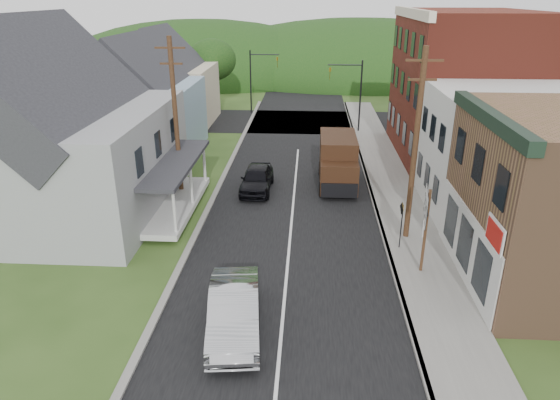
% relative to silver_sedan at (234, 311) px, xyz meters
% --- Properties ---
extents(ground, '(120.00, 120.00, 0.00)m').
position_rel_silver_sedan_xyz_m(ground, '(1.65, 4.09, -0.81)').
color(ground, '#2D4719').
rests_on(ground, ground).
extents(road, '(9.00, 90.00, 0.02)m').
position_rel_silver_sedan_xyz_m(road, '(1.65, 14.09, -0.81)').
color(road, black).
rests_on(road, ground).
extents(cross_road, '(60.00, 9.00, 0.02)m').
position_rel_silver_sedan_xyz_m(cross_road, '(1.65, 31.09, -0.81)').
color(cross_road, black).
rests_on(cross_road, ground).
extents(sidewalk_right, '(2.80, 55.00, 0.15)m').
position_rel_silver_sedan_xyz_m(sidewalk_right, '(7.55, 12.09, -0.73)').
color(sidewalk_right, slate).
rests_on(sidewalk_right, ground).
extents(curb_right, '(0.20, 55.00, 0.15)m').
position_rel_silver_sedan_xyz_m(curb_right, '(6.20, 12.09, -0.73)').
color(curb_right, slate).
rests_on(curb_right, ground).
extents(curb_left, '(0.30, 55.00, 0.12)m').
position_rel_silver_sedan_xyz_m(curb_left, '(-3.00, 12.09, -0.75)').
color(curb_left, slate).
rests_on(curb_left, ground).
extents(storefront_white, '(8.00, 7.00, 6.50)m').
position_rel_silver_sedan_xyz_m(storefront_white, '(12.95, 11.59, 2.44)').
color(storefront_white, silver).
rests_on(storefront_white, ground).
extents(storefront_red, '(8.00, 12.00, 10.00)m').
position_rel_silver_sedan_xyz_m(storefront_red, '(12.95, 21.09, 4.19)').
color(storefront_red, maroon).
rests_on(storefront_red, ground).
extents(house_gray, '(10.20, 12.24, 8.35)m').
position_rel_silver_sedan_xyz_m(house_gray, '(-10.35, 10.09, 3.42)').
color(house_gray, '#939598').
rests_on(house_gray, ground).
extents(house_blue, '(7.14, 8.16, 7.28)m').
position_rel_silver_sedan_xyz_m(house_blue, '(-9.35, 21.09, 2.88)').
color(house_blue, '#8EADC2').
rests_on(house_blue, ground).
extents(house_cream, '(7.14, 8.16, 7.28)m').
position_rel_silver_sedan_xyz_m(house_cream, '(-9.85, 30.09, 2.88)').
color(house_cream, beige).
rests_on(house_cream, ground).
extents(utility_pole_right, '(1.60, 0.26, 9.00)m').
position_rel_silver_sedan_xyz_m(utility_pole_right, '(7.25, 7.59, 3.85)').
color(utility_pole_right, '#472D19').
rests_on(utility_pole_right, ground).
extents(utility_pole_left, '(1.60, 0.26, 9.00)m').
position_rel_silver_sedan_xyz_m(utility_pole_left, '(-4.85, 12.09, 3.85)').
color(utility_pole_left, '#472D19').
rests_on(utility_pole_left, ground).
extents(traffic_signal_right, '(2.87, 0.20, 6.00)m').
position_rel_silver_sedan_xyz_m(traffic_signal_right, '(5.95, 27.59, 2.95)').
color(traffic_signal_right, black).
rests_on(traffic_signal_right, ground).
extents(traffic_signal_left, '(2.87, 0.20, 6.00)m').
position_rel_silver_sedan_xyz_m(traffic_signal_left, '(-2.65, 34.59, 2.95)').
color(traffic_signal_left, black).
rests_on(traffic_signal_left, ground).
extents(tree_left_b, '(4.80, 4.80, 6.94)m').
position_rel_silver_sedan_xyz_m(tree_left_b, '(-15.35, 16.09, 4.07)').
color(tree_left_b, '#382616').
rests_on(tree_left_b, ground).
extents(tree_left_c, '(5.80, 5.80, 8.41)m').
position_rel_silver_sedan_xyz_m(tree_left_c, '(-17.35, 24.09, 5.13)').
color(tree_left_c, '#382616').
rests_on(tree_left_c, ground).
extents(tree_left_d, '(4.80, 4.80, 6.94)m').
position_rel_silver_sedan_xyz_m(tree_left_d, '(-7.35, 36.09, 4.07)').
color(tree_left_d, '#382616').
rests_on(tree_left_d, ground).
extents(forested_ridge, '(90.00, 30.00, 16.00)m').
position_rel_silver_sedan_xyz_m(forested_ridge, '(1.65, 59.09, -0.81)').
color(forested_ridge, '#0F3310').
rests_on(forested_ridge, ground).
extents(silver_sedan, '(2.27, 5.08, 1.62)m').
position_rel_silver_sedan_xyz_m(silver_sedan, '(0.00, 0.00, 0.00)').
color(silver_sedan, '#B6B7BC').
rests_on(silver_sedan, ground).
extents(dark_sedan, '(1.86, 4.45, 1.50)m').
position_rel_silver_sedan_xyz_m(dark_sedan, '(-0.60, 13.48, -0.06)').
color(dark_sedan, black).
rests_on(dark_sedan, ground).
extents(delivery_van, '(2.26, 5.39, 3.01)m').
position_rel_silver_sedan_xyz_m(delivery_van, '(4.25, 14.72, 0.71)').
color(delivery_van, black).
rests_on(delivery_van, ground).
extents(route_sign_cluster, '(0.45, 2.07, 3.66)m').
position_rel_silver_sedan_xyz_m(route_sign_cluster, '(7.27, 4.35, 1.71)').
color(route_sign_cluster, '#472D19').
rests_on(route_sign_cluster, sidewalk_right).
extents(warning_sign, '(0.12, 0.63, 2.27)m').
position_rel_silver_sedan_xyz_m(warning_sign, '(6.72, 6.38, 0.79)').
color(warning_sign, black).
rests_on(warning_sign, sidewalk_right).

